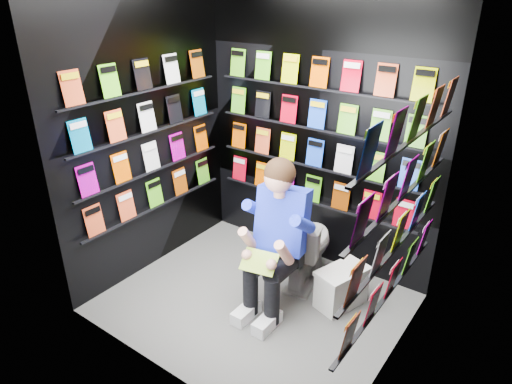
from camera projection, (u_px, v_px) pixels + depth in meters
The scene contains 13 objects.
floor at pixel (254, 303), 4.02m from camera, with size 2.40×2.40×0.00m, color #5F5F5C.
wall_back at pixel (318, 133), 4.21m from camera, with size 2.40×0.04×2.60m, color black.
wall_front at pixel (156, 214), 2.74m from camera, with size 2.40×0.04×2.60m, color black.
wall_left at pixel (147, 137), 4.12m from camera, with size 0.04×2.00×2.60m, color black.
wall_right at pixel (409, 207), 2.84m from camera, with size 0.04×2.00×2.60m, color black.
comics_back at pixel (316, 134), 4.19m from camera, with size 2.10×0.06×1.37m, color #DF4E25, non-canonical shape.
comics_left at pixel (149, 137), 4.10m from camera, with size 0.06×1.70×1.37m, color #DF4E25, non-canonical shape.
comics_right at pixel (404, 205), 2.85m from camera, with size 0.06×1.70×1.37m, color #DF4E25, non-canonical shape.
toilet at pixel (305, 246), 4.19m from camera, with size 0.42×0.75×0.73m, color silver.
longbox at pixel (341, 289), 3.94m from camera, with size 0.24×0.44×0.33m, color white.
longbox_lid at pixel (343, 271), 3.86m from camera, with size 0.26×0.46×0.03m, color white.
reader at pixel (284, 220), 3.74m from camera, with size 0.56×0.82×1.50m, color #0B1CBF, non-canonical shape.
held_comic at pixel (259, 262), 3.57m from camera, with size 0.28×0.01×0.20m, color green.
Camera 1 is at (1.92, -2.62, 2.57)m, focal length 32.00 mm.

